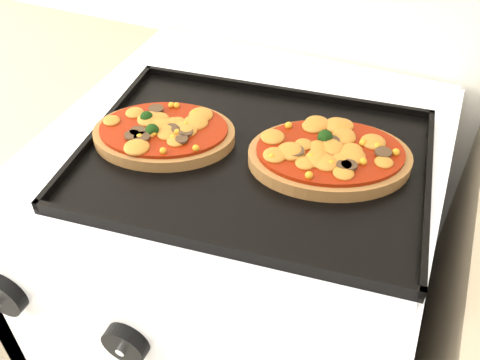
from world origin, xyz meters
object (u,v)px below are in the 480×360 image
at_px(pizza_left, 164,132).
at_px(stove, 240,316).
at_px(pizza_right, 330,155).
at_px(baking_tray, 254,157).

bearing_deg(pizza_left, stove, 26.25).
distance_m(stove, pizza_right, 0.50).
bearing_deg(stove, pizza_left, -153.75).
bearing_deg(stove, baking_tray, -46.25).
distance_m(stove, pizza_left, 0.49).
xyz_separation_m(stove, baking_tray, (0.04, -0.04, 0.47)).
xyz_separation_m(baking_tray, pizza_right, (0.10, 0.03, 0.01)).
xyz_separation_m(pizza_left, pizza_right, (0.24, 0.04, 0.00)).
height_order(baking_tray, pizza_right, pizza_right).
relative_size(stove, baking_tray, 1.88).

